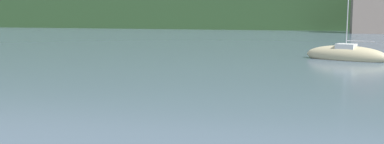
# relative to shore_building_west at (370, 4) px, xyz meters

# --- Properties ---
(shore_building_west) EXTENTS (5.41, 3.65, 9.21)m
(shore_building_west) POSITION_rel_shore_building_west_xyz_m (0.00, 0.00, 0.00)
(shore_building_west) COLOR gray
(shore_building_west) RESTS_ON ground_plane
(sailboat_far_6) EXTENTS (6.04, 3.55, 6.91)m
(sailboat_far_6) POSITION_rel_shore_building_west_xyz_m (-6.75, -39.34, -4.10)
(sailboat_far_6) COLOR #CCBC8E
(sailboat_far_6) RESTS_ON ground_plane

